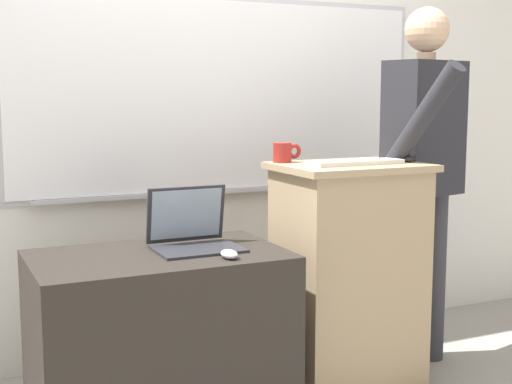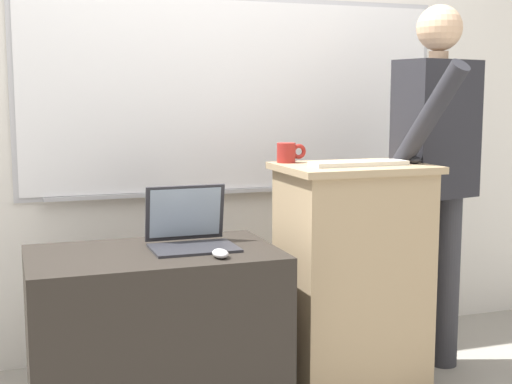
% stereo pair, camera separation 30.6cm
% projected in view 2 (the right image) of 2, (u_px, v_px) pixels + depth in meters
% --- Properties ---
extents(back_wall, '(6.40, 0.17, 2.78)m').
position_uv_depth(back_wall, '(214.00, 86.00, 3.72)').
color(back_wall, silver).
rests_on(back_wall, ground_plane).
extents(lectern_podium, '(0.65, 0.49, 1.04)m').
position_uv_depth(lectern_podium, '(352.00, 279.00, 3.20)').
color(lectern_podium, tan).
rests_on(lectern_podium, ground_plane).
extents(side_desk, '(1.00, 0.61, 0.72)m').
position_uv_depth(side_desk, '(155.00, 337.00, 2.92)').
color(side_desk, '#28231E').
rests_on(side_desk, ground_plane).
extents(person_presenter, '(0.56, 0.61, 1.76)m').
position_uv_depth(person_presenter, '(436.00, 165.00, 3.38)').
color(person_presenter, '#333338').
rests_on(person_presenter, ground_plane).
extents(laptop, '(0.35, 0.30, 0.25)m').
position_uv_depth(laptop, '(189.00, 228.00, 2.97)').
color(laptop, '#28282D').
rests_on(laptop, side_desk).
extents(wireless_keyboard, '(0.43, 0.12, 0.02)m').
position_uv_depth(wireless_keyboard, '(359.00, 163.00, 3.07)').
color(wireless_keyboard, beige).
rests_on(wireless_keyboard, lectern_podium).
extents(computer_mouse_by_laptop, '(0.06, 0.10, 0.03)m').
position_uv_depth(computer_mouse_by_laptop, '(220.00, 253.00, 2.75)').
color(computer_mouse_by_laptop, '#BCBCC1').
rests_on(computer_mouse_by_laptop, side_desk).
extents(computer_mouse_by_keyboard, '(0.06, 0.10, 0.03)m').
position_uv_depth(computer_mouse_by_keyboard, '(413.00, 160.00, 3.17)').
color(computer_mouse_by_keyboard, black).
rests_on(computer_mouse_by_keyboard, lectern_podium).
extents(coffee_mug, '(0.14, 0.08, 0.09)m').
position_uv_depth(coffee_mug, '(288.00, 153.00, 3.21)').
color(coffee_mug, maroon).
rests_on(coffee_mug, lectern_podium).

